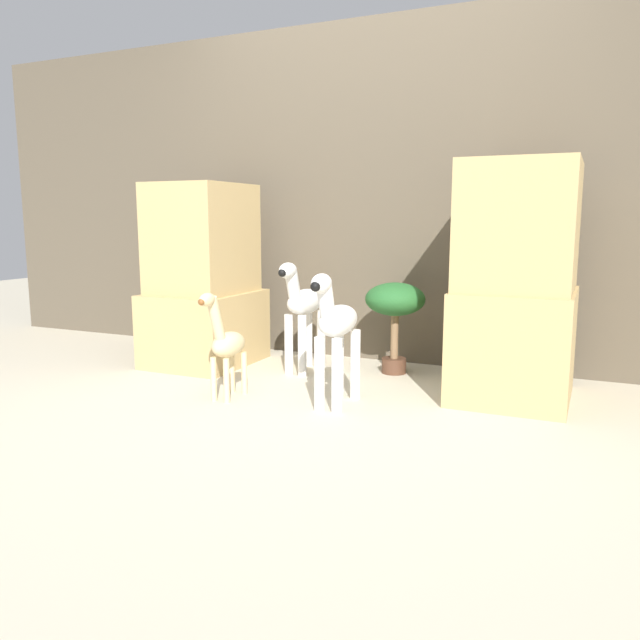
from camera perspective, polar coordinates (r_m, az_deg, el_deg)
ground_plane at (r=3.12m, az=-2.98°, el=-8.36°), size 14.00×14.00×0.00m
wall_back at (r=4.19m, az=5.25°, el=11.36°), size 6.40×0.08×2.20m
rock_pillar_left at (r=4.11m, az=-10.61°, el=3.51°), size 0.59×0.70×1.16m
rock_pillar_right at (r=3.40m, az=17.50°, el=3.03°), size 0.59×0.70×1.23m
zebra_right at (r=3.11m, az=1.45°, el=-0.86°), size 0.16×0.49×0.69m
zebra_left at (r=3.82m, az=-1.57°, el=1.05°), size 0.17×0.50×0.69m
giraffe_figurine at (r=3.30m, az=-8.63°, el=-2.08°), size 0.13×0.38×0.58m
potted_palm_front at (r=3.82m, az=6.88°, el=1.40°), size 0.36×0.36×0.56m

